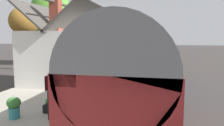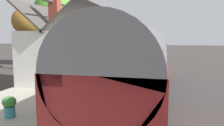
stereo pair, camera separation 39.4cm
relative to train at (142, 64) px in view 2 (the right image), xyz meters
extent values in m
plane|color=#383330|center=(2.35, 0.90, -2.21)|extent=(160.00, 160.00, 0.00)
cube|color=#A39B8C|center=(2.35, 4.53, -1.78)|extent=(32.00, 5.26, 0.86)
cube|color=beige|center=(2.35, 2.08, -1.34)|extent=(32.00, 0.36, 0.02)
cube|color=gray|center=(2.35, -0.72, -2.14)|extent=(52.00, 0.08, 0.14)
cube|color=gray|center=(2.35, 0.72, -2.14)|extent=(52.00, 0.08, 0.14)
cube|color=black|center=(4.18, 0.00, -1.86)|extent=(7.63, 2.29, 0.70)
cube|color=navy|center=(4.18, 0.00, -0.36)|extent=(8.30, 2.70, 2.30)
cylinder|color=#515154|center=(4.18, 0.00, 0.79)|extent=(8.30, 2.65, 2.65)
cube|color=black|center=(4.18, 1.36, -0.08)|extent=(7.05, 0.03, 0.80)
cylinder|color=black|center=(6.67, 0.00, -1.86)|extent=(0.70, 2.16, 0.70)
cylinder|color=black|center=(1.69, 0.00, -1.86)|extent=(0.70, 2.16, 0.70)
cube|color=black|center=(8.34, 0.00, 0.04)|extent=(0.04, 2.16, 0.90)
cylinder|color=#F2EDCC|center=(8.36, 0.00, -0.94)|extent=(0.06, 0.24, 0.24)
cube|color=red|center=(8.40, 0.00, -1.39)|extent=(0.16, 2.56, 0.24)
cube|color=maroon|center=(-4.41, 0.00, -0.36)|extent=(7.87, 2.70, 2.30)
cylinder|color=#515154|center=(-4.41, 0.00, 0.79)|extent=(7.87, 2.65, 2.65)
cube|color=black|center=(-4.41, 1.36, -0.08)|extent=(6.69, 0.03, 0.80)
cylinder|color=black|center=(-2.05, 0.00, -1.86)|extent=(0.70, 2.16, 0.70)
cube|color=white|center=(1.57, 5.05, 0.24)|extent=(6.43, 3.88, 3.17)
cube|color=#47423D|center=(1.57, 4.08, 2.64)|extent=(6.93, 2.20, 1.89)
cube|color=#47423D|center=(1.57, 6.02, 2.64)|extent=(6.93, 2.20, 1.89)
cylinder|color=#47423D|center=(1.57, 5.05, 3.47)|extent=(6.93, 0.16, 0.16)
cube|color=brown|center=(-0.27, 5.05, 3.06)|extent=(0.56, 0.56, 2.47)
cube|color=slate|center=(1.58, 3.09, -0.30)|extent=(0.90, 0.06, 2.10)
cube|color=slate|center=(0.18, 3.09, 0.35)|extent=(0.80, 0.05, 1.10)
cube|color=slate|center=(2.98, 3.09, 0.35)|extent=(0.80, 0.05, 1.10)
cube|color=teal|center=(9.37, 4.09, -0.90)|extent=(1.40, 0.42, 0.06)
cube|color=teal|center=(9.36, 3.91, -0.67)|extent=(1.40, 0.12, 0.40)
cube|color=black|center=(8.81, 4.09, -1.13)|extent=(0.06, 0.36, 0.44)
cube|color=black|center=(9.93, 4.08, -1.13)|extent=(0.06, 0.36, 0.44)
cube|color=teal|center=(11.61, 4.21, -0.90)|extent=(1.41, 0.43, 0.06)
cube|color=teal|center=(11.61, 4.03, -0.67)|extent=(1.40, 0.14, 0.40)
cube|color=black|center=(11.05, 4.23, -1.13)|extent=(0.07, 0.36, 0.44)
cube|color=black|center=(12.17, 4.20, -1.13)|extent=(0.07, 0.36, 0.44)
cylinder|color=teal|center=(-5.72, 4.11, -1.15)|extent=(0.38, 0.38, 0.40)
ellipsoid|color=#3D8438|center=(-5.72, 4.11, -0.78)|extent=(0.48, 0.48, 0.41)
cone|color=#D82570|center=(-5.72, 4.11, -0.62)|extent=(0.09, 0.09, 0.19)
cylinder|color=black|center=(11.62, 2.72, -1.17)|extent=(0.41, 0.41, 0.36)
ellipsoid|color=#2D7233|center=(11.62, 2.72, -0.78)|extent=(0.61, 0.61, 0.68)
cube|color=gray|center=(11.02, 6.04, -1.18)|extent=(0.96, 0.32, 0.34)
ellipsoid|color=#4C8C2D|center=(11.02, 6.04, -0.90)|extent=(0.87, 0.29, 0.29)
cube|color=black|center=(-4.69, 3.22, -1.19)|extent=(0.74, 0.32, 0.31)
ellipsoid|color=#2D7233|center=(-4.69, 3.22, -0.92)|extent=(0.67, 0.29, 0.29)
cylinder|color=black|center=(6.76, 2.41, 0.14)|extent=(0.10, 0.10, 2.98)
cylinder|color=black|center=(6.76, 2.41, 1.48)|extent=(0.05, 0.50, 0.05)
cube|color=beige|center=(6.76, 2.41, 1.77)|extent=(0.24, 0.24, 0.32)
cone|color=black|center=(6.76, 2.41, 1.99)|extent=(0.32, 0.32, 0.14)
cylinder|color=black|center=(-5.62, 2.82, -0.80)|extent=(0.06, 0.06, 1.10)
cylinder|color=black|center=(-5.02, 2.82, -0.80)|extent=(0.06, 0.06, 1.10)
cube|color=maroon|center=(-5.32, 2.82, -0.03)|extent=(0.90, 0.06, 0.44)
cube|color=black|center=(-5.32, 2.82, -0.03)|extent=(0.96, 0.03, 0.50)
cylinder|color=#4C3828|center=(14.06, 12.67, -0.09)|extent=(0.24, 0.24, 4.24)
ellipsoid|color=#4C8C2D|center=(14.06, 12.67, 4.23)|extent=(4.87, 5.29, 6.28)
cylinder|color=#4C3828|center=(9.55, 13.51, -0.07)|extent=(0.38, 0.38, 4.29)
ellipsoid|color=olive|center=(9.55, 13.51, 3.15)|extent=(3.08, 3.32, 3.06)
camera|label=1|loc=(-12.51, -0.90, 1.56)|focal=36.03mm
camera|label=2|loc=(-12.42, -1.28, 1.56)|focal=36.03mm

